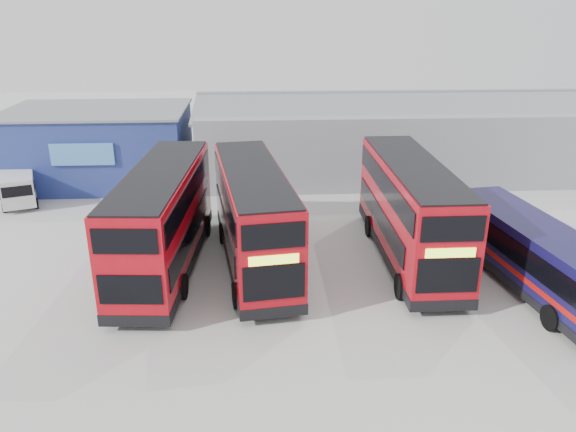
# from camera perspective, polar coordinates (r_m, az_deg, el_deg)

# --- Properties ---
(ground_plane) EXTENTS (120.00, 120.00, 0.00)m
(ground_plane) POSITION_cam_1_polar(r_m,az_deg,el_deg) (24.52, 4.19, -8.53)
(ground_plane) COLOR #A4A49F
(ground_plane) RESTS_ON ground
(office_block) EXTENTS (12.30, 8.32, 5.12)m
(office_block) POSITION_cam_1_polar(r_m,az_deg,el_deg) (41.74, -18.58, 6.84)
(office_block) COLOR navy
(office_block) RESTS_ON ground
(maintenance_shed) EXTENTS (30.50, 12.00, 5.89)m
(maintenance_shed) POSITION_cam_1_polar(r_m,az_deg,el_deg) (43.60, 11.56, 8.12)
(maintenance_shed) COLOR gray
(maintenance_shed) RESTS_ON ground
(double_decker_left) EXTENTS (3.58, 11.74, 4.90)m
(double_decker_left) POSITION_cam_1_polar(r_m,az_deg,el_deg) (26.84, -12.57, -0.53)
(double_decker_left) COLOR #AA0914
(double_decker_left) RESTS_ON ground
(double_decker_centre) EXTENTS (4.26, 11.64, 4.82)m
(double_decker_centre) POSITION_cam_1_polar(r_m,az_deg,el_deg) (26.65, -3.49, -0.28)
(double_decker_centre) COLOR #AA0914
(double_decker_centre) RESTS_ON ground
(double_decker_right) EXTENTS (3.01, 11.65, 4.91)m
(double_decker_right) POSITION_cam_1_polar(r_m,az_deg,el_deg) (27.89, 12.32, 0.35)
(double_decker_right) COLOR #AA0914
(double_decker_right) RESTS_ON ground
(single_decker_blue) EXTENTS (4.04, 11.32, 3.01)m
(single_decker_blue) POSITION_cam_1_polar(r_m,az_deg,el_deg) (26.94, 23.86, -4.01)
(single_decker_blue) COLOR #0D0F3B
(single_decker_blue) RESTS_ON ground
(panel_van) EXTENTS (3.36, 5.02, 2.05)m
(panel_van) POSITION_cam_1_polar(r_m,az_deg,el_deg) (39.39, -25.71, 2.84)
(panel_van) COLOR silver
(panel_van) RESTS_ON ground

